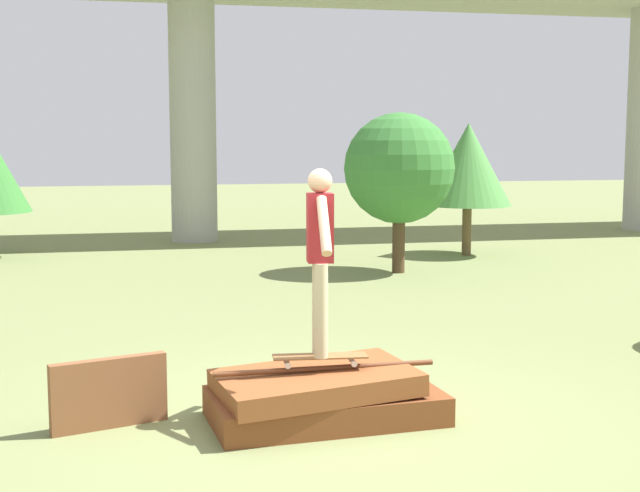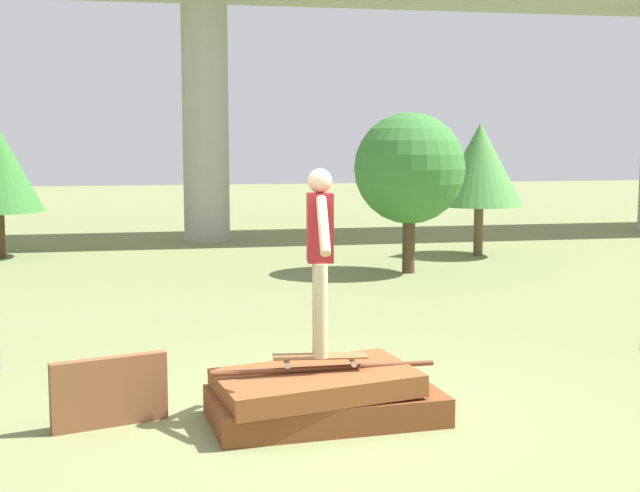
# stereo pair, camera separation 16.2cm
# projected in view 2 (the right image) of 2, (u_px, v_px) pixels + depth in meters

# --- Properties ---
(ground_plane) EXTENTS (80.00, 80.00, 0.00)m
(ground_plane) POSITION_uv_depth(u_px,v_px,m) (325.00, 420.00, 7.89)
(ground_plane) COLOR olive
(scrap_pile) EXTENTS (2.09, 1.28, 0.49)m
(scrap_pile) POSITION_uv_depth(u_px,v_px,m) (322.00, 397.00, 7.85)
(scrap_pile) COLOR brown
(scrap_pile) RESTS_ON ground_plane
(scrap_plank_loose) EXTENTS (0.99, 0.39, 0.61)m
(scrap_plank_loose) POSITION_uv_depth(u_px,v_px,m) (110.00, 392.00, 7.69)
(scrap_plank_loose) COLOR brown
(scrap_plank_loose) RESTS_ON ground_plane
(skateboard) EXTENTS (0.85, 0.30, 0.09)m
(skateboard) POSITION_uv_depth(u_px,v_px,m) (320.00, 357.00, 7.84)
(skateboard) COLOR brown
(skateboard) RESTS_ON scrap_pile
(skater) EXTENTS (0.24, 1.09, 1.64)m
(skater) POSITION_uv_depth(u_px,v_px,m) (320.00, 249.00, 7.72)
(skater) COLOR #C6B78E
(skater) RESTS_ON skateboard
(highway_overpass) EXTENTS (44.00, 3.81, 6.47)m
(highway_overpass) POSITION_uv_depth(u_px,v_px,m) (204.00, 4.00, 20.91)
(highway_overpass) COLOR #A8A59E
(highway_overpass) RESTS_ON ground_plane
(tree_behind_right) EXTENTS (1.84, 1.84, 2.79)m
(tree_behind_right) POSITION_uv_depth(u_px,v_px,m) (480.00, 165.00, 18.64)
(tree_behind_right) COLOR brown
(tree_behind_right) RESTS_ON ground_plane
(tree_mid_back) EXTENTS (2.03, 2.03, 2.94)m
(tree_mid_back) POSITION_uv_depth(u_px,v_px,m) (410.00, 169.00, 16.23)
(tree_mid_back) COLOR #4C3823
(tree_mid_back) RESTS_ON ground_plane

